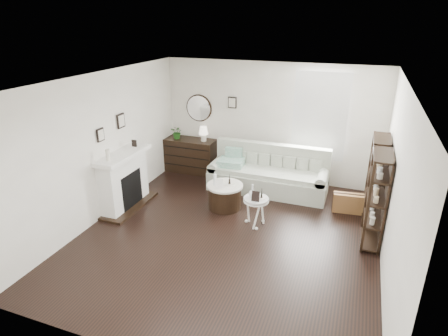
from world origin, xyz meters
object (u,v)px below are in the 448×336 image
at_px(dresser, 191,155).
at_px(drum_table, 225,196).
at_px(sofa, 268,176).
at_px(pedestal_table, 256,200).

relative_size(dresser, drum_table, 1.72).
height_order(sofa, drum_table, sofa).
height_order(drum_table, pedestal_table, pedestal_table).
relative_size(sofa, dresser, 2.06).
bearing_deg(sofa, dresser, 169.31).
bearing_deg(dresser, sofa, -10.69).
distance_m(sofa, drum_table, 1.29).
bearing_deg(dresser, pedestal_table, -41.57).
distance_m(drum_table, pedestal_table, 0.93).
relative_size(dresser, pedestal_table, 2.22).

